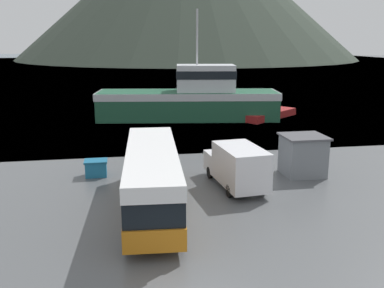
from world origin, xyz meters
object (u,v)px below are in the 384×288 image
dock_kiosk (303,155)px  small_boat (270,115)px  storage_bin (96,168)px  tour_bus (152,176)px  fishing_boat (191,98)px  delivery_van (237,165)px

dock_kiosk → small_boat: (4.75, 19.09, -0.88)m
dock_kiosk → small_boat: bearing=76.0°
storage_bin → dock_kiosk: 12.77m
tour_bus → fishing_boat: 25.02m
storage_bin → small_boat: storage_bin is taller
tour_bus → small_boat: 27.27m
fishing_boat → dock_kiosk: fishing_boat is taller
tour_bus → dock_kiosk: bearing=26.5°
small_boat → storage_bin: bearing=96.0°
tour_bus → fishing_boat: (6.00, 24.28, 0.44)m
fishing_boat → delivery_van: bearing=-174.5°
storage_bin → small_boat: (17.37, 17.21, -0.14)m
delivery_van → tour_bus: bearing=-159.2°
delivery_van → small_boat: bearing=59.6°
fishing_boat → small_boat: (8.36, -1.14, -1.80)m
tour_bus → delivery_van: tour_bus is taller
delivery_van → small_boat: (9.40, 20.65, -0.92)m
fishing_boat → dock_kiosk: bearing=-161.7°
fishing_boat → storage_bin: 20.50m
dock_kiosk → tour_bus: bearing=-157.1°
storage_bin → small_boat: bearing=44.7°
tour_bus → storage_bin: size_ratio=7.85×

